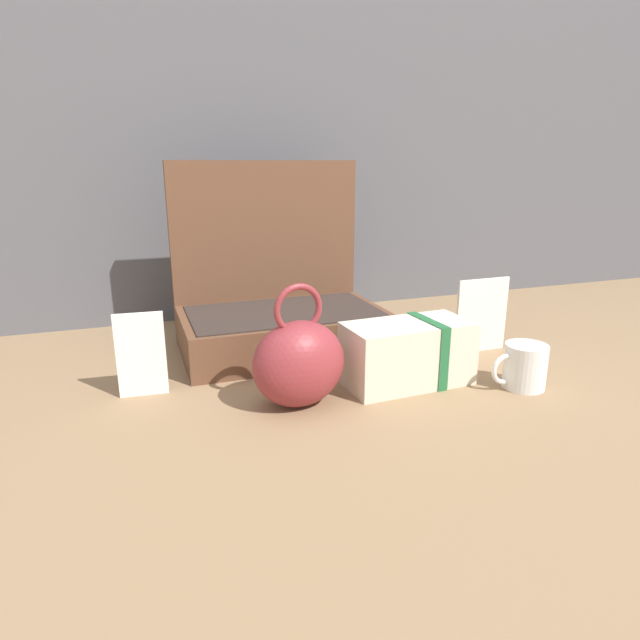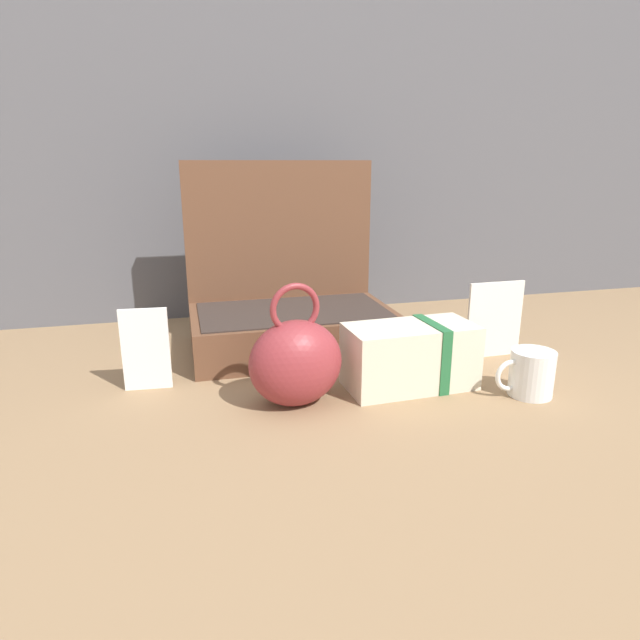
% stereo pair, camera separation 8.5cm
% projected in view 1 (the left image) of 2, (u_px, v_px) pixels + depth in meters
% --- Properties ---
extents(ground_plane, '(6.00, 6.00, 0.00)m').
position_uv_depth(ground_plane, '(318.00, 386.00, 1.04)').
color(ground_plane, '#8C6D4C').
extents(back_wall, '(3.20, 0.06, 1.40)m').
position_uv_depth(back_wall, '(241.00, 43.00, 1.36)').
color(back_wall, '#56565B').
rests_on(back_wall, ground_plane).
extents(open_suitcase, '(0.45, 0.29, 0.42)m').
position_uv_depth(open_suitcase, '(279.00, 307.00, 1.24)').
color(open_suitcase, brown).
rests_on(open_suitcase, ground_plane).
extents(teal_pouch_handbag, '(0.18, 0.14, 0.22)m').
position_uv_depth(teal_pouch_handbag, '(299.00, 362.00, 0.93)').
color(teal_pouch_handbag, maroon).
rests_on(teal_pouch_handbag, ground_plane).
extents(cream_toiletry_bag, '(0.25, 0.13, 0.12)m').
position_uv_depth(cream_toiletry_bag, '(409.00, 353.00, 1.04)').
color(cream_toiletry_bag, beige).
rests_on(cream_toiletry_bag, ground_plane).
extents(coffee_mug, '(0.11, 0.08, 0.09)m').
position_uv_depth(coffee_mug, '(524.00, 366.00, 1.02)').
color(coffee_mug, white).
rests_on(coffee_mug, ground_plane).
extents(info_card_left, '(0.09, 0.01, 0.16)m').
position_uv_depth(info_card_left, '(141.00, 355.00, 0.97)').
color(info_card_left, white).
rests_on(info_card_left, ground_plane).
extents(poster_card_right, '(0.13, 0.01, 0.17)m').
position_uv_depth(poster_card_right, '(482.00, 315.00, 1.21)').
color(poster_card_right, white).
rests_on(poster_card_right, ground_plane).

